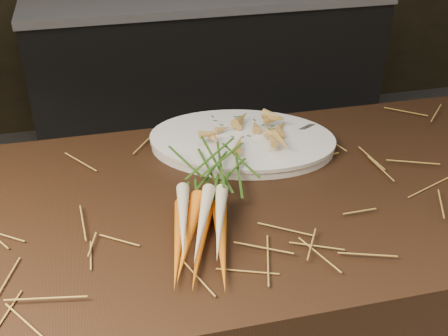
% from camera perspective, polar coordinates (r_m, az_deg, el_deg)
% --- Properties ---
extents(back_counter, '(1.82, 0.62, 0.84)m').
position_cam_1_polar(back_counter, '(3.10, -1.82, 9.98)').
color(back_counter, black).
rests_on(back_counter, ground).
extents(straw_bedding, '(1.40, 0.60, 0.02)m').
position_cam_1_polar(straw_bedding, '(1.18, 2.24, -2.43)').
color(straw_bedding, '#A5852A').
rests_on(straw_bedding, main_counter).
extents(root_veg_bunch, '(0.24, 0.46, 0.08)m').
position_cam_1_polar(root_veg_bunch, '(1.13, -1.90, -2.37)').
color(root_veg_bunch, '#E86A00').
rests_on(root_veg_bunch, main_counter).
extents(serving_platter, '(0.51, 0.42, 0.02)m').
position_cam_1_polar(serving_platter, '(1.36, 1.84, 2.55)').
color(serving_platter, white).
rests_on(serving_platter, main_counter).
extents(roasted_veg_heap, '(0.25, 0.22, 0.05)m').
position_cam_1_polar(roasted_veg_heap, '(1.34, 1.87, 3.90)').
color(roasted_veg_heap, '#B9953F').
rests_on(roasted_veg_heap, serving_platter).
extents(serving_fork, '(0.15, 0.09, 0.00)m').
position_cam_1_polar(serving_fork, '(1.34, 8.55, 2.35)').
color(serving_fork, silver).
rests_on(serving_fork, serving_platter).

